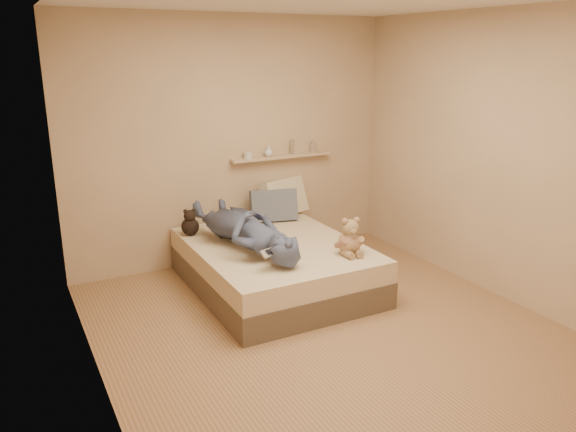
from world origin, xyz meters
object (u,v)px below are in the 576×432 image
game_console (270,252)px  person (245,228)px  pillow_cream (284,198)px  bed (275,266)px  dark_plush (190,224)px  teddy_bear (350,239)px  pillow_grey (274,205)px  wall_shelf (282,157)px

game_console → person: 0.64m
pillow_cream → person: 1.13m
bed → dark_plush: dark_plush is taller
bed → game_console: (-0.33, -0.59, 0.39)m
bed → person: 0.50m
teddy_bear → game_console: bearing=-179.4°
bed → pillow_grey: (0.34, 0.69, 0.40)m
teddy_bear → dark_plush: teddy_bear is taller
person → game_console: bearing=79.5°
dark_plush → person: (0.35, -0.58, 0.07)m
bed → teddy_bear: (0.48, -0.58, 0.37)m
person → wall_shelf: wall_shelf is taller
pillow_cream → wall_shelf: (0.02, 0.08, 0.45)m
pillow_cream → game_console: bearing=-121.3°
bed → dark_plush: bearing=135.1°
teddy_bear → pillow_cream: (0.06, 1.41, 0.06)m
pillow_cream → wall_shelf: 0.46m
game_console → teddy_bear: 0.81m
game_console → pillow_grey: 1.44m
dark_plush → teddy_bear: bearing=-47.6°
teddy_bear → dark_plush: size_ratio=1.28×
bed → person: size_ratio=1.22×
person → teddy_bear: bearing=134.2°
bed → pillow_cream: size_ratio=3.45×
pillow_grey → wall_shelf: (0.21, 0.22, 0.48)m
teddy_bear → person: 0.98m
teddy_bear → pillow_grey: 1.28m
game_console → person: bearing=85.6°
bed → wall_shelf: wall_shelf is taller
person → wall_shelf: size_ratio=1.30×
pillow_grey → wall_shelf: wall_shelf is taller
dark_plush → pillow_grey: pillow_grey is taller
dark_plush → pillow_grey: size_ratio=0.55×
dark_plush → pillow_cream: (1.16, 0.20, 0.08)m
teddy_bear → pillow_cream: 1.41m
game_console → wall_shelf: 1.81m
pillow_grey → person: bearing=-133.9°
pillow_cream → dark_plush: bearing=-170.0°
pillow_cream → wall_shelf: size_ratio=0.46×
teddy_bear → pillow_grey: bearing=96.2°
pillow_grey → game_console: bearing=-117.5°
bed → pillow_grey: bearing=64.0°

